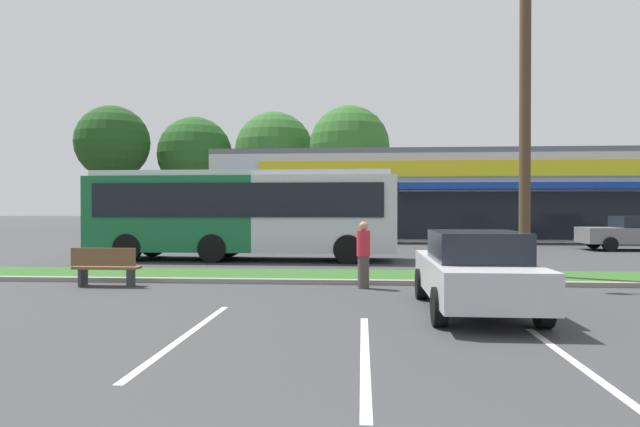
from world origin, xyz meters
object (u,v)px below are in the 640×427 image
object	(u,v)px
pedestrian_near_bench	(363,255)
city_bus	(243,212)
bus_stop_bench	(105,266)
utility_pole	(521,54)
car_1	(475,271)
car_2	(635,233)

from	to	relation	value
pedestrian_near_bench	city_bus	bearing A→B (deg)	178.36
bus_stop_bench	pedestrian_near_bench	world-z (taller)	pedestrian_near_bench
utility_pole	car_1	distance (m)	7.42
pedestrian_near_bench	bus_stop_bench	bearing A→B (deg)	-122.58
city_bus	car_1	size ratio (longest dim) A/B	2.52
city_bus	car_2	distance (m)	17.63
car_1	utility_pole	bearing A→B (deg)	-23.91
utility_pole	car_2	world-z (taller)	utility_pole
car_1	pedestrian_near_bench	xyz separation A→B (m)	(-2.04, 2.89, 0.04)
utility_pole	bus_stop_bench	distance (m)	11.99
city_bus	pedestrian_near_bench	size ratio (longest dim) A/B	7.02
city_bus	pedestrian_near_bench	world-z (taller)	city_bus
car_2	pedestrian_near_bench	world-z (taller)	pedestrian_near_bench
bus_stop_bench	pedestrian_near_bench	distance (m)	6.30
bus_stop_bench	car_1	world-z (taller)	car_1
bus_stop_bench	car_2	size ratio (longest dim) A/B	0.35
utility_pole	city_bus	world-z (taller)	utility_pole
pedestrian_near_bench	car_1	bearing A→B (deg)	1.43
city_bus	bus_stop_bench	size ratio (longest dim) A/B	6.99
bus_stop_bench	pedestrian_near_bench	bearing A→B (deg)	-178.76
car_2	pedestrian_near_bench	size ratio (longest dim) A/B	2.87
utility_pole	city_bus	bearing A→B (deg)	149.42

